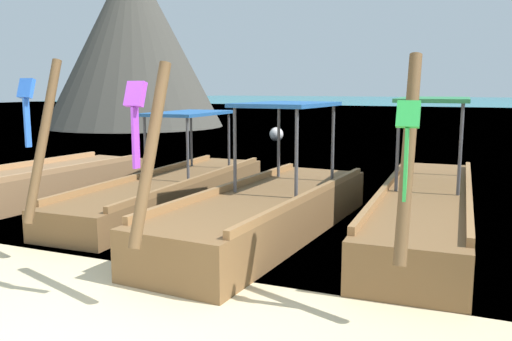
{
  "coord_description": "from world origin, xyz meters",
  "views": [
    {
      "loc": [
        3.05,
        -2.99,
        2.16
      ],
      "look_at": [
        0.0,
        4.26,
        0.93
      ],
      "focal_mm": 37.47,
      "sensor_mm": 36.0,
      "label": 1
    }
  ],
  "objects_px": {
    "longtail_boat_blue_ribbon": "(171,188)",
    "longtail_boat_green_ribbon": "(426,206)",
    "longtail_boat_violet_ribbon": "(268,210)",
    "mooring_buoy_near": "(276,134)",
    "longtail_boat_yellow_ribbon": "(18,188)",
    "karst_rock": "(131,44)"
  },
  "relations": [
    {
      "from": "longtail_boat_blue_ribbon",
      "to": "longtail_boat_green_ribbon",
      "type": "relative_size",
      "value": 0.95
    },
    {
      "from": "longtail_boat_violet_ribbon",
      "to": "mooring_buoy_near",
      "type": "height_order",
      "value": "longtail_boat_violet_ribbon"
    },
    {
      "from": "longtail_boat_yellow_ribbon",
      "to": "karst_rock",
      "type": "xyz_separation_m",
      "value": [
        -10.19,
        17.81,
        4.18
      ]
    },
    {
      "from": "longtail_boat_violet_ribbon",
      "to": "longtail_boat_yellow_ribbon",
      "type": "bearing_deg",
      "value": 179.43
    },
    {
      "from": "karst_rock",
      "to": "longtail_boat_violet_ribbon",
      "type": "bearing_deg",
      "value": -49.65
    },
    {
      "from": "longtail_boat_blue_ribbon",
      "to": "mooring_buoy_near",
      "type": "xyz_separation_m",
      "value": [
        -2.35,
        11.78,
        -0.02
      ]
    },
    {
      "from": "longtail_boat_yellow_ribbon",
      "to": "mooring_buoy_near",
      "type": "relative_size",
      "value": 11.01
    },
    {
      "from": "longtail_boat_yellow_ribbon",
      "to": "karst_rock",
      "type": "bearing_deg",
      "value": 119.78
    },
    {
      "from": "longtail_boat_violet_ribbon",
      "to": "karst_rock",
      "type": "xyz_separation_m",
      "value": [
        -15.17,
        17.86,
        4.13
      ]
    },
    {
      "from": "longtail_boat_violet_ribbon",
      "to": "mooring_buoy_near",
      "type": "xyz_separation_m",
      "value": [
        -4.77,
        13.0,
        -0.09
      ]
    },
    {
      "from": "longtail_boat_yellow_ribbon",
      "to": "mooring_buoy_near",
      "type": "xyz_separation_m",
      "value": [
        0.2,
        12.95,
        -0.04
      ]
    },
    {
      "from": "longtail_boat_yellow_ribbon",
      "to": "longtail_boat_green_ribbon",
      "type": "relative_size",
      "value": 0.89
    },
    {
      "from": "longtail_boat_violet_ribbon",
      "to": "longtail_boat_green_ribbon",
      "type": "height_order",
      "value": "longtail_boat_green_ribbon"
    },
    {
      "from": "longtail_boat_blue_ribbon",
      "to": "mooring_buoy_near",
      "type": "relative_size",
      "value": 11.76
    },
    {
      "from": "longtail_boat_violet_ribbon",
      "to": "longtail_boat_blue_ribbon",
      "type": "bearing_deg",
      "value": 153.3
    },
    {
      "from": "longtail_boat_violet_ribbon",
      "to": "karst_rock",
      "type": "bearing_deg",
      "value": 130.35
    },
    {
      "from": "longtail_boat_yellow_ribbon",
      "to": "longtail_boat_violet_ribbon",
      "type": "bearing_deg",
      "value": -0.57
    },
    {
      "from": "longtail_boat_yellow_ribbon",
      "to": "longtail_boat_violet_ribbon",
      "type": "distance_m",
      "value": 4.98
    },
    {
      "from": "longtail_boat_green_ribbon",
      "to": "longtail_boat_yellow_ribbon",
      "type": "bearing_deg",
      "value": -170.56
    },
    {
      "from": "longtail_boat_blue_ribbon",
      "to": "karst_rock",
      "type": "distance_m",
      "value": 21.38
    },
    {
      "from": "longtail_boat_violet_ribbon",
      "to": "longtail_boat_green_ribbon",
      "type": "bearing_deg",
      "value": 30.18
    },
    {
      "from": "longtail_boat_violet_ribbon",
      "to": "karst_rock",
      "type": "height_order",
      "value": "karst_rock"
    }
  ]
}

